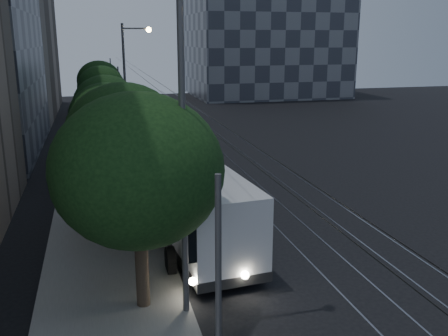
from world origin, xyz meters
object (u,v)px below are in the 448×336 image
object	(u,v)px
car_white_a	(153,150)
car_white_b	(158,140)
car_white_c	(140,126)
car_white_d	(134,115)
trolleybus	(184,192)
streetlamp_far	(130,73)
streetlamp_near	(196,113)
pickup_silver	(177,177)

from	to	relation	value
car_white_a	car_white_b	distance (m)	4.37
car_white_a	car_white_c	xyz separation A→B (m)	(-0.02, 10.43, 0.00)
car_white_d	car_white_b	bearing A→B (deg)	-72.78
trolleybus	car_white_b	xyz separation A→B (m)	(1.05, 18.11, -1.17)
streetlamp_far	car_white_d	bearing A→B (deg)	84.70
car_white_d	streetlamp_far	distance (m)	14.02
car_white_c	streetlamp_near	world-z (taller)	streetlamp_near
car_white_a	car_white_d	xyz separation A→B (m)	(0.16, 18.66, -0.17)
streetlamp_far	streetlamp_near	bearing A→B (deg)	-89.97
car_white_d	car_white_c	bearing A→B (deg)	-76.87
car_white_c	car_white_d	distance (m)	8.23
pickup_silver	car_white_c	xyz separation A→B (m)	(-0.47, 18.28, -0.12)
car_white_a	streetlamp_near	bearing A→B (deg)	-74.09
car_white_c	car_white_d	size ratio (longest dim) A/B	1.32
car_white_a	streetlamp_far	bearing A→B (deg)	118.94
trolleybus	streetlamp_far	distance (m)	20.00
car_white_c	car_white_b	bearing A→B (deg)	-89.32
pickup_silver	streetlamp_far	world-z (taller)	streetlamp_far
car_white_d	streetlamp_far	size ratio (longest dim) A/B	0.37
trolleybus	streetlamp_near	bearing A→B (deg)	-101.85
car_white_d	trolleybus	bearing A→B (deg)	-76.19
car_white_a	streetlamp_near	xyz separation A→B (m)	(-1.02, -21.09, 5.77)
streetlamp_near	car_white_c	bearing A→B (deg)	88.19
car_white_b	car_white_a	bearing A→B (deg)	-120.41
car_white_b	streetlamp_far	bearing A→B (deg)	123.69
car_white_a	streetlamp_far	distance (m)	7.75
car_white_b	streetlamp_near	world-z (taller)	streetlamp_near
car_white_a	streetlamp_far	world-z (taller)	streetlamp_far
trolleybus	streetlamp_far	size ratio (longest dim) A/B	1.37
car_white_c	streetlamp_far	size ratio (longest dim) A/B	0.49
car_white_b	trolleybus	bearing A→B (deg)	-112.36
car_white_b	car_white_d	world-z (taller)	car_white_b
trolleybus	streetlamp_near	size ratio (longest dim) A/B	1.22
trolleybus	car_white_c	distance (m)	24.28
car_white_c	streetlamp_far	distance (m)	7.02
streetlamp_near	streetlamp_far	bearing A→B (deg)	90.03
car_white_c	streetlamp_near	distance (m)	32.06
trolleybus	streetlamp_near	xyz separation A→B (m)	(-0.83, -7.26, 4.72)
car_white_b	car_white_d	bearing A→B (deg)	73.74
car_white_b	streetlamp_far	size ratio (longest dim) A/B	0.46
trolleybus	car_white_c	bearing A→B (deg)	84.31
trolleybus	pickup_silver	world-z (taller)	trolleybus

